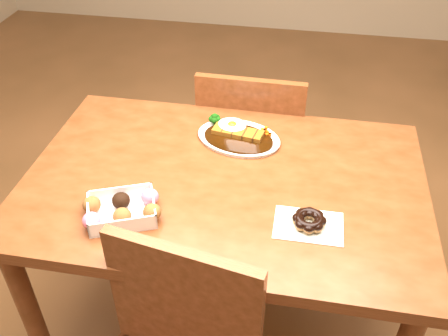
% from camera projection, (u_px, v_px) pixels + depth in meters
% --- Properties ---
extents(ground, '(6.00, 6.00, 0.00)m').
position_uv_depth(ground, '(224.00, 326.00, 1.96)').
color(ground, brown).
rests_on(ground, ground).
extents(table, '(1.20, 0.80, 0.75)m').
position_uv_depth(table, '(224.00, 203.00, 1.56)').
color(table, '#522810').
rests_on(table, ground).
extents(chair_far, '(0.43, 0.43, 0.87)m').
position_uv_depth(chair_far, '(252.00, 150.00, 2.08)').
color(chair_far, '#522810').
rests_on(chair_far, ground).
extents(katsu_curry_plate, '(0.31, 0.26, 0.06)m').
position_uv_depth(katsu_curry_plate, '(238.00, 135.00, 1.66)').
color(katsu_curry_plate, white).
rests_on(katsu_curry_plate, table).
extents(donut_box, '(0.22, 0.20, 0.05)m').
position_uv_depth(donut_box, '(122.00, 209.00, 1.35)').
color(donut_box, white).
rests_on(donut_box, table).
extents(pon_de_ring, '(0.19, 0.13, 0.04)m').
position_uv_depth(pon_de_ring, '(309.00, 221.00, 1.33)').
color(pon_de_ring, silver).
rests_on(pon_de_ring, table).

